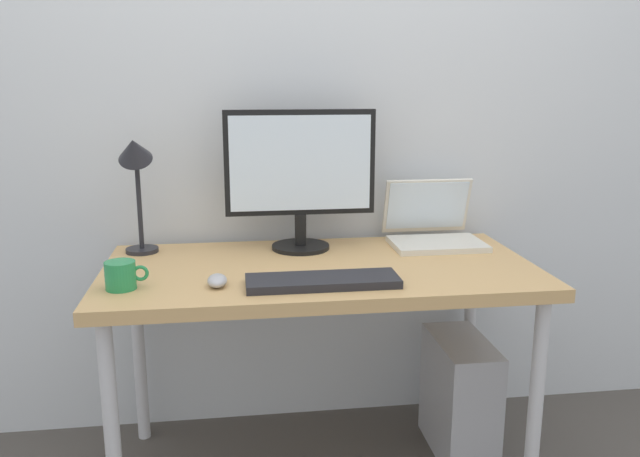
{
  "coord_description": "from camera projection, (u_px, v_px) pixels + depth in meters",
  "views": [
    {
      "loc": [
        -0.27,
        -1.97,
        1.31
      ],
      "look_at": [
        0.0,
        0.0,
        0.84
      ],
      "focal_mm": 36.45,
      "sensor_mm": 36.0,
      "label": 1
    }
  ],
  "objects": [
    {
      "name": "desk",
      "position": [
        320.0,
        285.0,
        2.08
      ],
      "size": [
        1.36,
        0.68,
        0.72
      ],
      "color": "tan",
      "rests_on": "ground_plane"
    },
    {
      "name": "mouse",
      "position": [
        217.0,
        281.0,
        1.85
      ],
      "size": [
        0.06,
        0.09,
        0.03
      ],
      "primitive_type": "ellipsoid",
      "color": "#B2B2B7",
      "rests_on": "desk"
    },
    {
      "name": "back_wall",
      "position": [
        305.0,
        79.0,
        2.32
      ],
      "size": [
        4.4,
        0.04,
        2.6
      ],
      "primitive_type": "cube",
      "color": "silver",
      "rests_on": "ground_plane"
    },
    {
      "name": "coffee_mug",
      "position": [
        121.0,
        275.0,
        1.82
      ],
      "size": [
        0.12,
        0.09,
        0.08
      ],
      "color": "#268C4C",
      "rests_on": "desk"
    },
    {
      "name": "keyboard",
      "position": [
        323.0,
        281.0,
        1.87
      ],
      "size": [
        0.44,
        0.14,
        0.02
      ],
      "primitive_type": "cube",
      "color": "#232328",
      "rests_on": "desk"
    },
    {
      "name": "computer_tower",
      "position": [
        459.0,
        396.0,
        2.28
      ],
      "size": [
        0.18,
        0.36,
        0.42
      ],
      "primitive_type": "cube",
      "color": "#B2B2B7",
      "rests_on": "ground_plane"
    },
    {
      "name": "laptop",
      "position": [
        433.0,
        227.0,
        2.33
      ],
      "size": [
        0.32,
        0.29,
        0.22
      ],
      "color": "silver",
      "rests_on": "desk"
    },
    {
      "name": "monitor",
      "position": [
        300.0,
        172.0,
        2.2
      ],
      "size": [
        0.51,
        0.2,
        0.48
      ],
      "color": "black",
      "rests_on": "desk"
    },
    {
      "name": "desk_lamp",
      "position": [
        136.0,
        168.0,
        2.12
      ],
      "size": [
        0.11,
        0.16,
        0.42
      ],
      "color": "#232328",
      "rests_on": "desk"
    }
  ]
}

